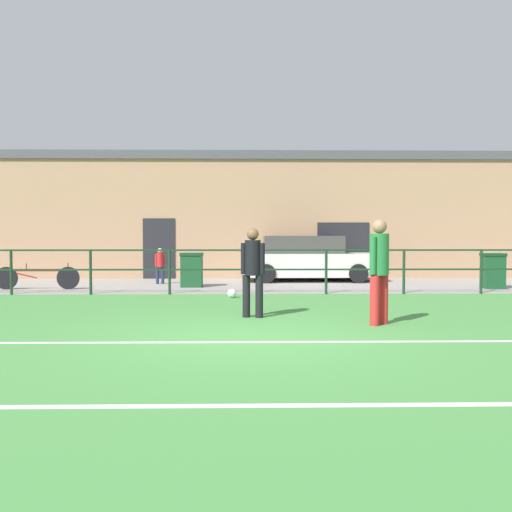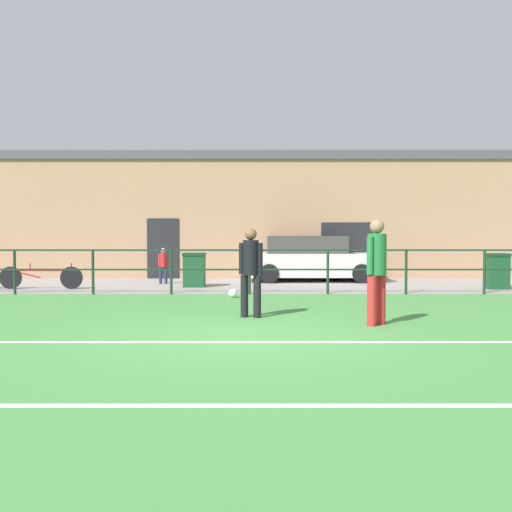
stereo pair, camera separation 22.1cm
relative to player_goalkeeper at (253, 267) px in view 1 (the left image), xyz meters
The scene contains 14 objects.
ground 2.22m from the player_goalkeeper, 92.02° to the right, with size 60.00×44.00×0.04m, color #478C42.
field_line_touchline 2.52m from the player_goalkeeper, 91.74° to the right, with size 36.00×0.11×0.00m, color white.
field_line_hash 5.29m from the player_goalkeeper, 90.78° to the right, with size 36.00×0.11×0.00m, color white.
pavement_strip 6.55m from the player_goalkeeper, 90.63° to the left, with size 48.00×5.00×0.02m, color gray.
perimeter_fence 3.99m from the player_goalkeeper, 91.02° to the left, with size 36.07×0.07×1.15m.
clubhouse_facade 10.27m from the player_goalkeeper, 90.40° to the left, with size 28.00×2.56×4.44m.
player_goalkeeper is the anchor object (origin of this frame).
player_striker 2.28m from the player_goalkeeper, 22.66° to the right, with size 0.38×0.36×1.76m.
soccer_ball_match 3.33m from the player_goalkeeper, 98.22° to the left, with size 0.21×0.21×0.21m, color white.
spectator_child 7.40m from the player_goalkeeper, 111.93° to the left, with size 0.29×0.19×1.10m.
parked_car_red 8.14m from the player_goalkeeper, 76.57° to the left, with size 4.24×1.90×1.47m.
bicycle_parked_2 7.86m from the player_goalkeeper, 138.57° to the left, with size 2.31×0.04×0.72m.
trash_bin_0 8.57m from the player_goalkeeper, 37.52° to the left, with size 0.58×0.49×0.99m.
trash_bin_1 6.09m from the player_goalkeeper, 106.15° to the left, with size 0.64×0.54×0.98m.
Camera 1 is at (-0.05, -7.91, 1.48)m, focal length 38.35 mm.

